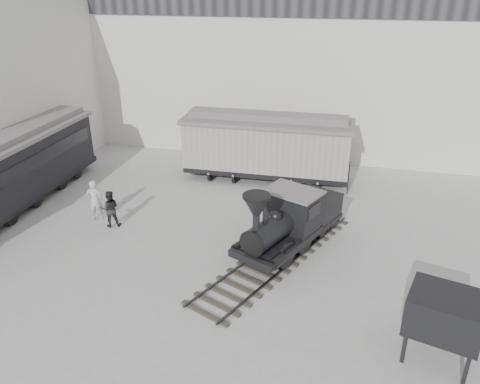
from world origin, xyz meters
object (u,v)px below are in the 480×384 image
(coal_hopper, at_px, (444,318))
(locomotive, at_px, (287,225))
(passenger_coach, at_px, (6,173))
(visitor_b, at_px, (110,209))
(visitor_a, at_px, (95,200))
(boxcar, at_px, (267,145))

(coal_hopper, bearing_deg, locomotive, 152.53)
(locomotive, height_order, passenger_coach, passenger_coach)
(coal_hopper, bearing_deg, passenger_coach, 179.15)
(passenger_coach, bearing_deg, locomotive, -3.67)
(visitor_b, height_order, coal_hopper, coal_hopper)
(passenger_coach, relative_size, visitor_b, 7.55)
(locomotive, xyz_separation_m, visitor_b, (-7.73, 0.19, -0.33))
(visitor_a, height_order, coal_hopper, coal_hopper)
(visitor_a, bearing_deg, visitor_b, 133.79)
(visitor_a, bearing_deg, boxcar, -158.32)
(visitor_a, relative_size, visitor_b, 1.14)
(locomotive, bearing_deg, passenger_coach, -159.24)
(visitor_b, bearing_deg, boxcar, -154.93)
(visitor_b, bearing_deg, coal_hopper, 132.92)
(locomotive, height_order, visitor_b, locomotive)
(visitor_a, bearing_deg, coal_hopper, 135.56)
(visitor_a, xyz_separation_m, visitor_b, (0.94, -0.39, -0.12))
(boxcar, relative_size, visitor_a, 4.72)
(passenger_coach, xyz_separation_m, coal_hopper, (18.06, -5.19, -0.45))
(boxcar, distance_m, coal_hopper, 13.81)
(visitor_b, bearing_deg, locomotive, 152.26)
(locomotive, xyz_separation_m, boxcar, (-2.23, 7.07, 0.74))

